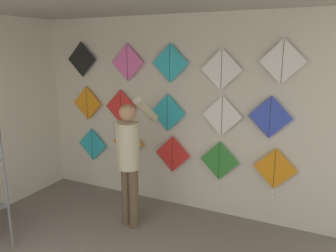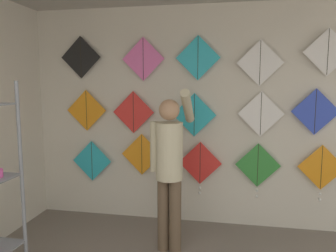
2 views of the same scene
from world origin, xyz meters
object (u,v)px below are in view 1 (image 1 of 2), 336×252
at_px(kite_11, 127,62).
at_px(shopkeeper, 129,154).
at_px(kite_3, 219,163).
at_px(kite_4, 274,170).
at_px(kite_13, 221,69).
at_px(kite_1, 128,143).
at_px(kite_8, 222,116).
at_px(kite_0, 92,144).
at_px(kite_9, 270,117).
at_px(kite_5, 87,103).
at_px(kite_6, 121,107).
at_px(kite_2, 172,156).
at_px(kite_10, 82,59).
at_px(kite_12, 170,63).
at_px(kite_14, 283,62).
at_px(kite_7, 167,113).

bearing_deg(kite_11, shopkeeper, -57.77).
bearing_deg(kite_3, kite_4, 0.00).
height_order(kite_11, kite_13, kite_11).
xyz_separation_m(kite_1, kite_8, (1.51, 0.00, 0.56)).
relative_size(kite_0, kite_13, 1.00).
bearing_deg(kite_9, kite_5, 180.00).
bearing_deg(kite_6, kite_8, 0.00).
bearing_deg(kite_4, kite_3, 180.00).
xyz_separation_m(kite_0, kite_4, (2.94, -0.00, 0.03)).
height_order(kite_5, kite_13, kite_13).
bearing_deg(kite_5, kite_11, 0.00).
height_order(shopkeeper, kite_2, shopkeeper).
height_order(kite_5, kite_10, kite_10).
bearing_deg(kite_6, shopkeeper, -50.91).
bearing_deg(kite_12, kite_14, 0.00).
xyz_separation_m(kite_3, kite_10, (-2.31, 0.00, 1.38)).
xyz_separation_m(kite_11, kite_14, (2.20, 0.00, 0.05)).
bearing_deg(kite_10, kite_1, 0.00).
relative_size(kite_3, kite_9, 1.25).
relative_size(kite_2, kite_11, 1.25).
distance_m(kite_4, kite_10, 3.35).
distance_m(kite_4, kite_12, 2.02).
xyz_separation_m(kite_5, kite_14, (2.99, 0.00, 0.72)).
xyz_separation_m(shopkeeper, kite_6, (-0.62, 0.77, 0.45)).
distance_m(kite_0, kite_4, 2.94).
height_order(kite_9, kite_13, kite_13).
distance_m(kite_3, kite_8, 0.67).
height_order(kite_10, kite_14, kite_14).
bearing_deg(kite_11, kite_0, 180.00).
relative_size(kite_1, kite_11, 1.00).
xyz_separation_m(kite_13, kite_14, (0.75, 0.00, 0.11)).
xyz_separation_m(kite_4, kite_5, (-3.00, 0.00, 0.67)).
bearing_deg(kite_0, kite_3, -0.02).
distance_m(kite_0, kite_11, 1.55).
xyz_separation_m(kite_1, kite_13, (1.48, 0.00, 1.18)).
bearing_deg(kite_5, kite_12, 0.00).
bearing_deg(kite_2, kite_8, 0.05).
xyz_separation_m(kite_7, kite_13, (0.78, 0.00, 0.64)).
xyz_separation_m(kite_1, kite_10, (-0.82, 0.00, 1.28)).
height_order(kite_10, kite_12, kite_10).
bearing_deg(kite_10, kite_6, 0.00).
bearing_deg(kite_12, kite_5, 180.00).
height_order(kite_9, kite_10, kite_10).
bearing_deg(kite_3, kite_1, 179.97).
height_order(shopkeeper, kite_9, shopkeeper).
bearing_deg(shopkeeper, kite_7, 92.13).
bearing_deg(kite_12, kite_7, 180.00).
xyz_separation_m(kite_5, kite_6, (0.66, 0.00, -0.01)).
relative_size(kite_0, kite_2, 0.80).
bearing_deg(kite_2, kite_0, 179.97).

